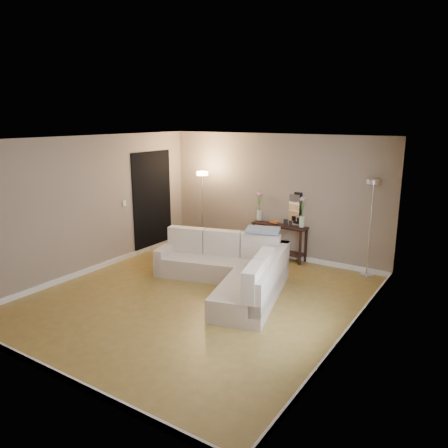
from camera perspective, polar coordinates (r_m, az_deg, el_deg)
The scene contains 23 objects.
floor at distance 7.38m, azimuth -3.43°, elevation -9.62°, with size 5.00×5.50×0.01m, color olive.
ceiling at distance 6.78m, azimuth -3.75°, elevation 11.07°, with size 5.00×5.50×0.01m, color white.
wall_back at distance 9.28m, azimuth 6.62°, elevation 3.63°, with size 5.00×0.02×2.60m, color gray.
wall_front at distance 5.11m, azimuth -22.41°, elevation -5.84°, with size 5.00×0.02×2.60m, color gray.
wall_left at distance 8.66m, azimuth -17.07°, elevation 2.38°, with size 0.02×5.50×2.60m, color gray.
wall_right at distance 5.87m, azimuth 16.54°, elevation -2.86°, with size 0.02×5.50×2.60m, color gray.
baseboard_back at distance 9.55m, azimuth 6.34°, elevation -3.79°, with size 5.00×0.03×0.10m, color white.
baseboard_front at distance 5.65m, azimuth -20.98°, elevation -17.82°, with size 5.00×0.03×0.10m, color white.
baseboard_left at distance 8.97m, azimuth -16.40°, elevation -5.48°, with size 0.03×5.50×0.10m, color white.
baseboard_right at distance 6.34m, azimuth 15.53°, elevation -13.72°, with size 0.03×5.50×0.10m, color white.
doorway at distance 9.83m, azimuth -9.32°, elevation 2.93°, with size 0.02×1.20×2.20m, color black.
switch_plate at distance 9.22m, azimuth -12.88°, elevation 2.67°, with size 0.02×0.08×0.12m, color white.
sectional_sofa at distance 7.75m, azimuth 1.04°, elevation -5.90°, with size 2.92×2.44×0.85m.
throw_blanket at distance 8.01m, azimuth 5.09°, elevation -0.79°, with size 0.61×0.35×0.05m, color #7D8EA2.
console_table at distance 9.30m, azimuth 6.83°, elevation -1.94°, with size 1.22×0.40×0.74m.
leaning_mirror at distance 9.24m, azimuth 7.81°, elevation 2.32°, with size 0.85×0.09×0.66m.
table_decor at distance 9.15m, azimuth 7.16°, elevation 0.24°, with size 0.51×0.12×0.12m.
flower_vase_left at distance 9.38m, azimuth 4.63°, elevation 2.12°, with size 0.14×0.12×0.63m.
flower_vase_right at distance 8.89m, azimuth 10.18°, elevation 1.30°, with size 0.14×0.12×0.63m.
floor_lamp_lit at distance 9.66m, azimuth -2.81°, elevation 3.78°, with size 0.27×0.27×1.76m.
floor_lamp_unlit at distance 8.41m, azimuth 18.74°, elevation 1.91°, with size 0.33×0.33×1.84m.
charcoal_rug at distance 9.77m, azimuth -4.43°, elevation -3.61°, with size 1.15×0.86×0.02m, color black.
black_bag at distance 9.78m, azimuth -5.68°, elevation -2.69°, with size 0.33×0.23×0.21m, color black.
Camera 1 is at (4.04, -5.43, 2.93)m, focal length 35.00 mm.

